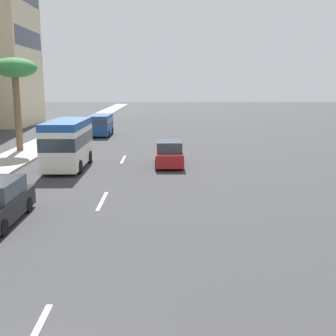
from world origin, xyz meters
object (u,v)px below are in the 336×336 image
Objects in this scene: van_lead at (101,124)px; palm_tree at (15,71)px; car_second at (169,154)px; minibus_fourth at (68,142)px.

palm_tree is (-11.29, 5.00, 5.13)m from van_lead.
minibus_fourth reaches higher than car_second.
van_lead is 0.73× the size of palm_tree.
car_second is at bearing 94.68° from minibus_fourth.
minibus_fourth is (-0.54, 6.61, 0.91)m from car_second.
van_lead is at bearing -23.88° from palm_tree.
minibus_fourth is at bearing 1.29° from van_lead.
van_lead reaches higher than car_second.
palm_tree is at bearing -141.42° from minibus_fourth.
car_second is 6.69m from minibus_fourth.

